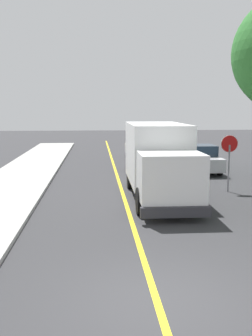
{
  "coord_description": "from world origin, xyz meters",
  "views": [
    {
      "loc": [
        -1.19,
        -7.04,
        3.86
      ],
      "look_at": [
        0.04,
        8.39,
        1.4
      ],
      "focal_mm": 40.09,
      "sensor_mm": 36.0,
      "label": 1
    }
  ],
  "objects_px": {
    "parked_van_across": "(201,159)",
    "parked_car_near": "(143,160)",
    "parked_car_mid": "(140,149)",
    "stop_sign": "(229,152)",
    "box_truck": "(159,158)"
  },
  "relations": [
    {
      "from": "box_truck",
      "to": "parked_car_near",
      "type": "relative_size",
      "value": 1.61
    },
    {
      "from": "box_truck",
      "to": "parked_van_across",
      "type": "bearing_deg",
      "value": 60.35
    },
    {
      "from": "parked_car_near",
      "to": "parked_van_across",
      "type": "bearing_deg",
      "value": 0.15
    },
    {
      "from": "parked_car_near",
      "to": "parked_van_across",
      "type": "xyz_separation_m",
      "value": [
        3.55,
        0.01,
        0.0
      ]
    },
    {
      "from": "parked_van_across",
      "to": "parked_car_near",
      "type": "bearing_deg",
      "value": -179.85
    },
    {
      "from": "parked_van_across",
      "to": "parked_car_mid",
      "type": "bearing_deg",
      "value": 115.46
    },
    {
      "from": "parked_car_mid",
      "to": "parked_van_across",
      "type": "distance_m",
      "value": 7.04
    },
    {
      "from": "parked_car_near",
      "to": "stop_sign",
      "type": "height_order",
      "value": "stop_sign"
    },
    {
      "from": "parked_car_near",
      "to": "stop_sign",
      "type": "xyz_separation_m",
      "value": [
        3.3,
        -5.58,
        1.06
      ]
    },
    {
      "from": "stop_sign",
      "to": "box_truck",
      "type": "bearing_deg",
      "value": -165.0
    },
    {
      "from": "box_truck",
      "to": "parked_van_across",
      "type": "height_order",
      "value": "box_truck"
    },
    {
      "from": "parked_car_mid",
      "to": "parked_van_across",
      "type": "relative_size",
      "value": 1.01
    },
    {
      "from": "box_truck",
      "to": "parked_car_near",
      "type": "height_order",
      "value": "box_truck"
    },
    {
      "from": "parked_car_near",
      "to": "parked_car_mid",
      "type": "distance_m",
      "value": 6.39
    },
    {
      "from": "parked_van_across",
      "to": "stop_sign",
      "type": "distance_m",
      "value": 5.7
    }
  ]
}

